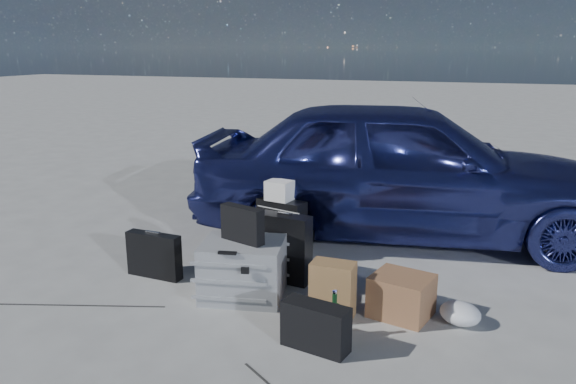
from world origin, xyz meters
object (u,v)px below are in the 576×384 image
at_px(pelican_case, 243,269).
at_px(suitcase_right, 282,229).
at_px(duffel_bag, 252,249).
at_px(car, 403,168).
at_px(suitcase_left, 285,248).
at_px(briefcase, 154,255).
at_px(green_bottle, 334,316).
at_px(cardboard_box, 401,296).

relative_size(pelican_case, suitcase_right, 1.11).
bearing_deg(duffel_bag, pelican_case, -69.65).
bearing_deg(car, suitcase_left, 144.62).
height_order(briefcase, duffel_bag, briefcase).
bearing_deg(car, green_bottle, 168.13).
xyz_separation_m(pelican_case, cardboard_box, (1.22, 0.10, -0.07)).
distance_m(car, suitcase_left, 1.75).
bearing_deg(suitcase_right, car, 62.94).
xyz_separation_m(pelican_case, green_bottle, (0.85, -0.40, -0.06)).
height_order(pelican_case, green_bottle, pelican_case).
bearing_deg(pelican_case, suitcase_right, 78.90).
height_order(suitcase_right, duffel_bag, suitcase_right).
xyz_separation_m(car, green_bottle, (-0.07, -2.34, -0.55)).
distance_m(pelican_case, duffel_bag, 0.67).
bearing_deg(briefcase, duffel_bag, 41.72).
bearing_deg(duffel_bag, briefcase, -138.89).
bearing_deg(green_bottle, pelican_case, 154.88).
distance_m(pelican_case, cardboard_box, 1.23).
xyz_separation_m(briefcase, suitcase_right, (0.86, 0.80, 0.09)).
bearing_deg(briefcase, suitcase_left, 19.35).
bearing_deg(cardboard_box, suitcase_left, 163.57).
bearing_deg(duffel_bag, green_bottle, -41.52).
distance_m(suitcase_right, cardboard_box, 1.48).
relative_size(duffel_bag, cardboard_box, 1.46).
height_order(duffel_bag, green_bottle, green_bottle).
bearing_deg(briefcase, green_bottle, -12.46).
bearing_deg(suitcase_right, suitcase_left, -51.66).
xyz_separation_m(car, cardboard_box, (0.30, -1.84, -0.57)).
bearing_deg(pelican_case, suitcase_left, 51.57).
relative_size(briefcase, cardboard_box, 1.21).
xyz_separation_m(pelican_case, duffel_bag, (-0.20, 0.63, -0.08)).
bearing_deg(suitcase_right, green_bottle, -41.24).
relative_size(briefcase, duffel_bag, 0.83).
bearing_deg(suitcase_right, cardboard_box, -17.87).
relative_size(suitcase_left, green_bottle, 1.73).
distance_m(car, suitcase_right, 1.47).
distance_m(briefcase, duffel_bag, 0.87).
xyz_separation_m(suitcase_left, cardboard_box, (1.03, -0.30, -0.13)).
xyz_separation_m(suitcase_right, cardboard_box, (1.24, -0.80, -0.12)).
bearing_deg(duffel_bag, suitcase_right, 58.82).
bearing_deg(pelican_case, car, 52.44).
bearing_deg(green_bottle, suitcase_left, 129.25).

